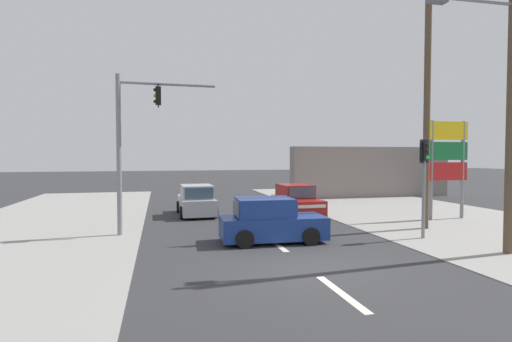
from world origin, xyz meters
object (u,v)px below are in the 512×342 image
object	(u,v)px
shopping_plaza_sign	(447,156)
traffic_signal_mast	(134,133)
pedestal_signal_right_kerb	(424,172)
utility_pole_foreground_right	(509,69)
hatchback_oncoming_near	(270,222)
hatchback_oncoming_mid	(196,201)
hatchback_kerbside_parked	(297,201)
utility_pole_midground_right	(427,92)

from	to	relation	value
shopping_plaza_sign	traffic_signal_mast	bearing A→B (deg)	-178.47
pedestal_signal_right_kerb	utility_pole_foreground_right	bearing A→B (deg)	-69.52
traffic_signal_mast	hatchback_oncoming_near	world-z (taller)	traffic_signal_mast
shopping_plaza_sign	hatchback_oncoming_near	xyz separation A→B (m)	(-9.36, -2.78, -2.28)
hatchback_oncoming_mid	utility_pole_foreground_right	bearing A→B (deg)	-50.51
hatchback_oncoming_near	pedestal_signal_right_kerb	bearing A→B (deg)	-8.32
utility_pole_foreground_right	traffic_signal_mast	size ratio (longest dim) A/B	1.73
hatchback_oncoming_mid	hatchback_kerbside_parked	xyz separation A→B (m)	(4.86, -1.23, 0.00)
utility_pole_midground_right	traffic_signal_mast	size ratio (longest dim) A/B	1.77
hatchback_oncoming_near	hatchback_kerbside_parked	xyz separation A→B (m)	(2.93, 5.57, 0.00)
pedestal_signal_right_kerb	hatchback_oncoming_mid	xyz separation A→B (m)	(-7.41, 7.61, -1.71)
shopping_plaza_sign	utility_pole_midground_right	bearing A→B (deg)	-143.30
pedestal_signal_right_kerb	hatchback_oncoming_mid	size ratio (longest dim) A/B	0.97
shopping_plaza_sign	hatchback_oncoming_mid	distance (m)	12.20
traffic_signal_mast	hatchback_kerbside_parked	bearing A→B (deg)	22.76
hatchback_oncoming_mid	hatchback_kerbside_parked	size ratio (longest dim) A/B	1.00
traffic_signal_mast	hatchback_oncoming_near	size ratio (longest dim) A/B	1.62
utility_pole_midground_right	hatchback_oncoming_mid	size ratio (longest dim) A/B	2.90
utility_pole_foreground_right	pedestal_signal_right_kerb	xyz separation A→B (m)	(-0.95, 2.54, -3.14)
hatchback_oncoming_mid	hatchback_kerbside_parked	bearing A→B (deg)	-14.25
pedestal_signal_right_kerb	hatchback_oncoming_mid	bearing A→B (deg)	134.26
hatchback_oncoming_mid	hatchback_kerbside_parked	distance (m)	5.01
utility_pole_foreground_right	traffic_signal_mast	bearing A→B (deg)	152.57
pedestal_signal_right_kerb	traffic_signal_mast	bearing A→B (deg)	162.42
hatchback_kerbside_parked	pedestal_signal_right_kerb	bearing A→B (deg)	-68.14
hatchback_oncoming_mid	hatchback_kerbside_parked	world-z (taller)	same
traffic_signal_mast	utility_pole_foreground_right	bearing A→B (deg)	-27.43
pedestal_signal_right_kerb	hatchback_kerbside_parked	bearing A→B (deg)	111.86
utility_pole_midground_right	hatchback_oncoming_near	world-z (taller)	utility_pole_midground_right
utility_pole_midground_right	shopping_plaza_sign	xyz separation A→B (m)	(2.57, 1.91, -2.58)
pedestal_signal_right_kerb	hatchback_kerbside_parked	world-z (taller)	pedestal_signal_right_kerb
pedestal_signal_right_kerb	shopping_plaza_sign	xyz separation A→B (m)	(3.88, 3.58, 0.57)
utility_pole_foreground_right	shopping_plaza_sign	distance (m)	7.25
utility_pole_midground_right	pedestal_signal_right_kerb	xyz separation A→B (m)	(-1.31, -1.66, -3.14)
utility_pole_midground_right	pedestal_signal_right_kerb	bearing A→B (deg)	-128.23
pedestal_signal_right_kerb	shopping_plaza_sign	bearing A→B (deg)	42.70
hatchback_oncoming_near	shopping_plaza_sign	bearing A→B (deg)	16.52
traffic_signal_mast	shopping_plaza_sign	world-z (taller)	traffic_signal_mast
pedestal_signal_right_kerb	hatchback_kerbside_parked	xyz separation A→B (m)	(-2.56, 6.37, -1.71)
shopping_plaza_sign	hatchback_oncoming_near	world-z (taller)	shopping_plaza_sign
traffic_signal_mast	hatchback_oncoming_mid	xyz separation A→B (m)	(2.70, 4.40, -3.13)
hatchback_oncoming_near	hatchback_oncoming_mid	world-z (taller)	same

